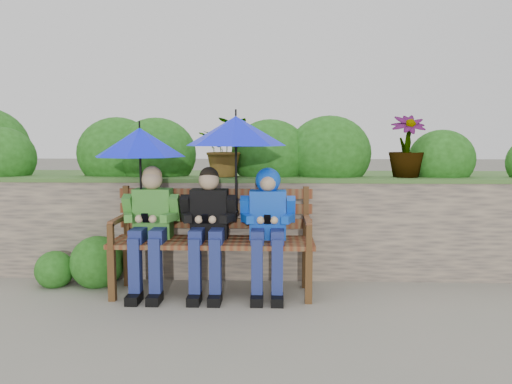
{
  "coord_description": "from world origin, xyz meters",
  "views": [
    {
      "loc": [
        0.17,
        -4.36,
        1.43
      ],
      "look_at": [
        0.0,
        0.1,
        0.95
      ],
      "focal_mm": 35.0,
      "sensor_mm": 36.0,
      "label": 1
    }
  ],
  "objects_px": {
    "boy_middle": "(208,223)",
    "boy_left": "(151,223)",
    "park_bench": "(214,233)",
    "boy_right": "(268,219)",
    "umbrella_left": "(140,142)",
    "umbrella_right": "(236,131)"
  },
  "relations": [
    {
      "from": "boy_middle",
      "to": "boy_left",
      "type": "bearing_deg",
      "value": -179.93
    },
    {
      "from": "park_bench",
      "to": "boy_right",
      "type": "relative_size",
      "value": 1.59
    },
    {
      "from": "boy_middle",
      "to": "boy_right",
      "type": "height_order",
      "value": "boy_middle"
    },
    {
      "from": "boy_right",
      "to": "umbrella_right",
      "type": "distance_m",
      "value": 0.85
    },
    {
      "from": "park_bench",
      "to": "umbrella_right",
      "type": "relative_size",
      "value": 1.95
    },
    {
      "from": "umbrella_left",
      "to": "umbrella_right",
      "type": "distance_m",
      "value": 0.88
    },
    {
      "from": "park_bench",
      "to": "umbrella_right",
      "type": "distance_m",
      "value": 0.97
    },
    {
      "from": "boy_left",
      "to": "boy_middle",
      "type": "xyz_separation_m",
      "value": [
        0.53,
        0.0,
        -0.0
      ]
    },
    {
      "from": "boy_middle",
      "to": "umbrella_right",
      "type": "relative_size",
      "value": 1.23
    },
    {
      "from": "park_bench",
      "to": "umbrella_left",
      "type": "distance_m",
      "value": 1.07
    },
    {
      "from": "boy_left",
      "to": "boy_middle",
      "type": "relative_size",
      "value": 1.01
    },
    {
      "from": "umbrella_left",
      "to": "umbrella_right",
      "type": "height_order",
      "value": "umbrella_right"
    },
    {
      "from": "boy_right",
      "to": "umbrella_right",
      "type": "height_order",
      "value": "umbrella_right"
    },
    {
      "from": "umbrella_right",
      "to": "park_bench",
      "type": "bearing_deg",
      "value": 170.43
    },
    {
      "from": "boy_right",
      "to": "umbrella_right",
      "type": "bearing_deg",
      "value": 172.16
    },
    {
      "from": "boy_middle",
      "to": "boy_right",
      "type": "bearing_deg",
      "value": 1.44
    },
    {
      "from": "boy_middle",
      "to": "umbrella_right",
      "type": "xyz_separation_m",
      "value": [
        0.25,
        0.05,
        0.84
      ]
    },
    {
      "from": "boy_left",
      "to": "boy_right",
      "type": "distance_m",
      "value": 1.07
    },
    {
      "from": "boy_middle",
      "to": "umbrella_right",
      "type": "distance_m",
      "value": 0.88
    },
    {
      "from": "boy_middle",
      "to": "umbrella_left",
      "type": "bearing_deg",
      "value": 175.75
    },
    {
      "from": "park_bench",
      "to": "boy_right",
      "type": "xyz_separation_m",
      "value": [
        0.5,
        -0.08,
        0.14
      ]
    },
    {
      "from": "park_bench",
      "to": "boy_middle",
      "type": "relative_size",
      "value": 1.58
    }
  ]
}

